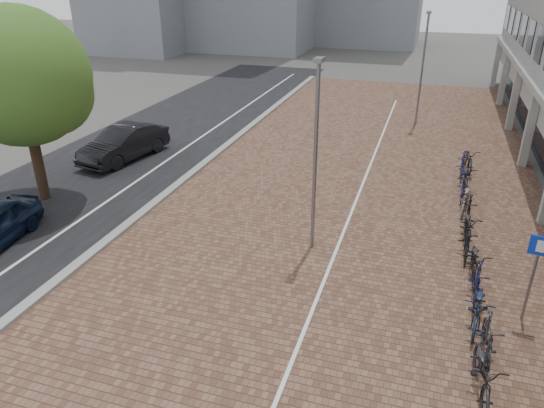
# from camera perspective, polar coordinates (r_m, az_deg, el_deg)

# --- Properties ---
(ground) EXTENTS (140.00, 140.00, 0.00)m
(ground) POSITION_cam_1_polar(r_m,az_deg,el_deg) (12.34, -8.88, -17.00)
(ground) COLOR #474442
(ground) RESTS_ON ground
(plaza_brick) EXTENTS (14.50, 42.00, 0.04)m
(plaza_brick) POSITION_cam_1_polar(r_m,az_deg,el_deg) (21.80, 9.86, 2.65)
(plaza_brick) COLOR brown
(plaza_brick) RESTS_ON ground
(street_asphalt) EXTENTS (8.00, 50.00, 0.03)m
(street_asphalt) POSITION_cam_1_polar(r_m,az_deg,el_deg) (25.51, -15.42, 5.45)
(street_asphalt) COLOR black
(street_asphalt) RESTS_ON ground
(curb) EXTENTS (0.35, 42.00, 0.14)m
(curb) POSITION_cam_1_polar(r_m,az_deg,el_deg) (23.66, -7.40, 4.80)
(curb) COLOR gray
(curb) RESTS_ON ground
(lane_line) EXTENTS (0.12, 44.00, 0.00)m
(lane_line) POSITION_cam_1_polar(r_m,az_deg,el_deg) (24.50, -11.46, 5.10)
(lane_line) COLOR white
(lane_line) RESTS_ON street_asphalt
(parking_line) EXTENTS (0.10, 30.00, 0.00)m
(parking_line) POSITION_cam_1_polar(r_m,az_deg,el_deg) (21.77, 10.38, 2.64)
(parking_line) COLOR white
(parking_line) RESTS_ON plaza_brick
(car_dark) EXTENTS (2.47, 4.93, 1.55)m
(car_dark) POSITION_cam_1_polar(r_m,az_deg,el_deg) (24.73, -16.39, 6.61)
(car_dark) COLOR black
(car_dark) RESTS_ON ground
(parking_sign) EXTENTS (0.51, 0.12, 2.44)m
(parking_sign) POSITION_cam_1_polar(r_m,az_deg,el_deg) (13.99, 27.66, -6.14)
(parking_sign) COLOR slate
(parking_sign) RESTS_ON ground
(lamp_near) EXTENTS (0.12, 0.12, 5.93)m
(lamp_near) POSITION_cam_1_polar(r_m,az_deg,el_deg) (15.22, 4.90, 4.86)
(lamp_near) COLOR slate
(lamp_near) RESTS_ON ground
(lamp_far) EXTENTS (0.12, 0.12, 6.10)m
(lamp_far) POSITION_cam_1_polar(r_m,az_deg,el_deg) (29.98, 16.60, 14.23)
(lamp_far) COLOR slate
(lamp_far) RESTS_ON ground
(street_tree) EXTENTS (4.94, 4.94, 7.19)m
(street_tree) POSITION_cam_1_polar(r_m,az_deg,el_deg) (20.48, -26.06, 12.43)
(street_tree) COLOR #382619
(street_tree) RESTS_ON ground
(bike_row) EXTENTS (1.15, 15.83, 1.05)m
(bike_row) POSITION_cam_1_polar(r_m,az_deg,el_deg) (17.79, 21.54, -2.39)
(bike_row) COLOR black
(bike_row) RESTS_ON ground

